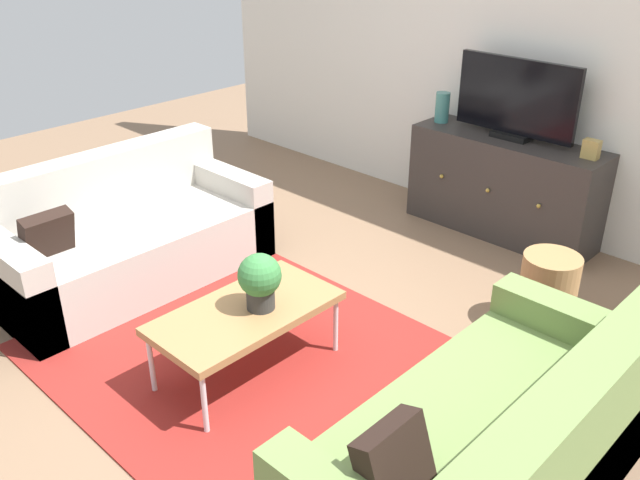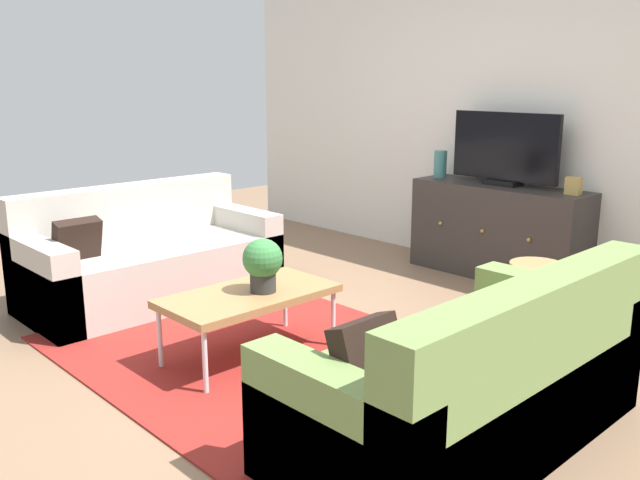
{
  "view_description": "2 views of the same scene",
  "coord_description": "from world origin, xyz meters",
  "px_view_note": "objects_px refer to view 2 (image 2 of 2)",
  "views": [
    {
      "loc": [
        2.35,
        -2.14,
        2.33
      ],
      "look_at": [
        0.0,
        0.31,
        0.62
      ],
      "focal_mm": 38.24,
      "sensor_mm": 36.0,
      "label": 1
    },
    {
      "loc": [
        2.93,
        -2.47,
        1.6
      ],
      "look_at": [
        0.0,
        0.31,
        0.62
      ],
      "focal_mm": 37.93,
      "sensor_mm": 36.0,
      "label": 2
    }
  ],
  "objects_px": {
    "couch_left_side": "(146,261)",
    "potted_plant": "(263,263)",
    "flat_screen_tv": "(505,149)",
    "mantel_clock": "(574,186)",
    "coffee_table": "(249,297)",
    "couch_right_side": "(477,388)",
    "tv_console": "(498,231)",
    "glass_vase": "(440,164)",
    "wicker_basket": "(535,299)"
  },
  "relations": [
    {
      "from": "potted_plant",
      "to": "tv_console",
      "type": "height_order",
      "value": "tv_console"
    },
    {
      "from": "mantel_clock",
      "to": "coffee_table",
      "type": "bearing_deg",
      "value": -105.11
    },
    {
      "from": "couch_right_side",
      "to": "wicker_basket",
      "type": "distance_m",
      "value": 1.53
    },
    {
      "from": "tv_console",
      "to": "glass_vase",
      "type": "distance_m",
      "value": 0.78
    },
    {
      "from": "couch_left_side",
      "to": "coffee_table",
      "type": "bearing_deg",
      "value": -4.94
    },
    {
      "from": "coffee_table",
      "to": "potted_plant",
      "type": "height_order",
      "value": "potted_plant"
    },
    {
      "from": "tv_console",
      "to": "glass_vase",
      "type": "relative_size",
      "value": 6.22
    },
    {
      "from": "coffee_table",
      "to": "potted_plant",
      "type": "xyz_separation_m",
      "value": [
        0.05,
        0.07,
        0.2
      ]
    },
    {
      "from": "couch_left_side",
      "to": "flat_screen_tv",
      "type": "relative_size",
      "value": 1.93
    },
    {
      "from": "mantel_clock",
      "to": "flat_screen_tv",
      "type": "bearing_deg",
      "value": 178.11
    },
    {
      "from": "couch_right_side",
      "to": "wicker_basket",
      "type": "bearing_deg",
      "value": 110.19
    },
    {
      "from": "tv_console",
      "to": "wicker_basket",
      "type": "xyz_separation_m",
      "value": [
        0.87,
        -0.94,
        -0.15
      ]
    },
    {
      "from": "flat_screen_tv",
      "to": "glass_vase",
      "type": "relative_size",
      "value": 3.98
    },
    {
      "from": "coffee_table",
      "to": "glass_vase",
      "type": "height_order",
      "value": "glass_vase"
    },
    {
      "from": "coffee_table",
      "to": "couch_right_side",
      "type": "bearing_deg",
      "value": 4.73
    },
    {
      "from": "flat_screen_tv",
      "to": "tv_console",
      "type": "bearing_deg",
      "value": -90.0
    },
    {
      "from": "glass_vase",
      "to": "wicker_basket",
      "type": "bearing_deg",
      "value": -32.59
    },
    {
      "from": "potted_plant",
      "to": "flat_screen_tv",
      "type": "height_order",
      "value": "flat_screen_tv"
    },
    {
      "from": "mantel_clock",
      "to": "couch_right_side",
      "type": "bearing_deg",
      "value": -71.56
    },
    {
      "from": "flat_screen_tv",
      "to": "couch_left_side",
      "type": "bearing_deg",
      "value": -121.6
    },
    {
      "from": "tv_console",
      "to": "wicker_basket",
      "type": "height_order",
      "value": "tv_console"
    },
    {
      "from": "tv_console",
      "to": "couch_right_side",
      "type": "bearing_deg",
      "value": -59.54
    },
    {
      "from": "couch_left_side",
      "to": "coffee_table",
      "type": "distance_m",
      "value": 1.41
    },
    {
      "from": "couch_left_side",
      "to": "glass_vase",
      "type": "height_order",
      "value": "glass_vase"
    },
    {
      "from": "flat_screen_tv",
      "to": "mantel_clock",
      "type": "xyz_separation_m",
      "value": [
        0.6,
        -0.02,
        -0.22
      ]
    },
    {
      "from": "mantel_clock",
      "to": "potted_plant",
      "type": "bearing_deg",
      "value": -104.46
    },
    {
      "from": "tv_console",
      "to": "mantel_clock",
      "type": "bearing_deg",
      "value": 0.0
    },
    {
      "from": "potted_plant",
      "to": "flat_screen_tv",
      "type": "bearing_deg",
      "value": 89.49
    },
    {
      "from": "potted_plant",
      "to": "wicker_basket",
      "type": "relative_size",
      "value": 0.67
    },
    {
      "from": "flat_screen_tv",
      "to": "mantel_clock",
      "type": "height_order",
      "value": "flat_screen_tv"
    },
    {
      "from": "couch_left_side",
      "to": "wicker_basket",
      "type": "height_order",
      "value": "couch_left_side"
    },
    {
      "from": "wicker_basket",
      "to": "couch_left_side",
      "type": "bearing_deg",
      "value": -148.57
    },
    {
      "from": "wicker_basket",
      "to": "mantel_clock",
      "type": "bearing_deg",
      "value": 105.71
    },
    {
      "from": "couch_left_side",
      "to": "potted_plant",
      "type": "height_order",
      "value": "couch_left_side"
    },
    {
      "from": "coffee_table",
      "to": "glass_vase",
      "type": "bearing_deg",
      "value": 102.1
    },
    {
      "from": "potted_plant",
      "to": "tv_console",
      "type": "distance_m",
      "value": 2.44
    },
    {
      "from": "coffee_table",
      "to": "glass_vase",
      "type": "xyz_separation_m",
      "value": [
        -0.54,
        2.5,
        0.5
      ]
    },
    {
      "from": "flat_screen_tv",
      "to": "mantel_clock",
      "type": "bearing_deg",
      "value": -1.89
    },
    {
      "from": "tv_console",
      "to": "mantel_clock",
      "type": "height_order",
      "value": "mantel_clock"
    },
    {
      "from": "couch_right_side",
      "to": "mantel_clock",
      "type": "height_order",
      "value": "mantel_clock"
    },
    {
      "from": "couch_right_side",
      "to": "tv_console",
      "type": "xyz_separation_m",
      "value": [
        -1.4,
        2.37,
        0.1
      ]
    },
    {
      "from": "couch_left_side",
      "to": "flat_screen_tv",
      "type": "xyz_separation_m",
      "value": [
        1.47,
        2.39,
        0.76
      ]
    },
    {
      "from": "coffee_table",
      "to": "potted_plant",
      "type": "bearing_deg",
      "value": 54.64
    },
    {
      "from": "couch_right_side",
      "to": "tv_console",
      "type": "bearing_deg",
      "value": 120.46
    },
    {
      "from": "couch_left_side",
      "to": "mantel_clock",
      "type": "distance_m",
      "value": 3.2
    },
    {
      "from": "couch_left_side",
      "to": "glass_vase",
      "type": "xyz_separation_m",
      "value": [
        0.87,
        2.37,
        0.59
      ]
    },
    {
      "from": "couch_right_side",
      "to": "coffee_table",
      "type": "bearing_deg",
      "value": -175.27
    },
    {
      "from": "potted_plant",
      "to": "mantel_clock",
      "type": "xyz_separation_m",
      "value": [
        0.63,
        2.43,
        0.25
      ]
    },
    {
      "from": "potted_plant",
      "to": "wicker_basket",
      "type": "height_order",
      "value": "potted_plant"
    },
    {
      "from": "flat_screen_tv",
      "to": "couch_right_side",
      "type": "bearing_deg",
      "value": -59.75
    }
  ]
}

